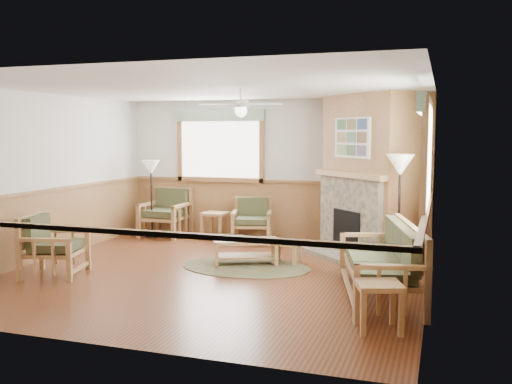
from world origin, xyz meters
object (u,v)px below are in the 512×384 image
(sofa, at_px, (379,261))
(coffee_table, at_px, (246,252))
(armchair_back_right, at_px, (252,220))
(end_table_sofa, at_px, (378,307))
(footstool, at_px, (287,252))
(armchair_back_left, at_px, (165,212))
(floor_lamp_left, at_px, (152,199))
(end_table_chairs, at_px, (216,226))
(armchair_left, at_px, (55,245))
(floor_lamp_right, at_px, (399,214))

(sofa, bearing_deg, coffee_table, -133.13)
(armchair_back_right, relative_size, end_table_sofa, 1.60)
(footstool, bearing_deg, sofa, -42.66)
(sofa, xyz_separation_m, end_table_sofa, (0.13, -1.23, -0.21))
(sofa, relative_size, armchair_back_left, 2.13)
(sofa, xyz_separation_m, floor_lamp_left, (-4.74, 2.85, 0.30))
(sofa, relative_size, end_table_sofa, 3.95)
(sofa, xyz_separation_m, coffee_table, (-2.19, 1.22, -0.27))
(end_table_chairs, distance_m, end_table_sofa, 5.59)
(armchair_back_right, relative_size, floor_lamp_left, 0.53)
(armchair_left, xyz_separation_m, end_table_sofa, (4.71, -0.90, -0.18))
(sofa, xyz_separation_m, footstool, (-1.60, 1.47, -0.29))
(coffee_table, xyz_separation_m, footstool, (0.59, 0.26, -0.02))
(sofa, bearing_deg, end_table_sofa, -8.15)
(end_table_chairs, bearing_deg, floor_lamp_right, -25.30)
(end_table_chairs, relative_size, end_table_sofa, 1.02)
(floor_lamp_right, bearing_deg, armchair_left, -160.32)
(coffee_table, xyz_separation_m, end_table_chairs, (-1.27, 1.84, 0.06))
(armchair_back_right, relative_size, footstool, 1.99)
(end_table_sofa, bearing_deg, armchair_back_right, 123.58)
(sofa, height_order, floor_lamp_left, floor_lamp_left)
(sofa, distance_m, end_table_sofa, 1.25)
(footstool, bearing_deg, armchair_left, -148.98)
(armchair_back_right, distance_m, end_table_chairs, 0.76)
(armchair_back_left, distance_m, end_table_chairs, 1.11)
(floor_lamp_right, bearing_deg, end_table_chairs, 154.70)
(sofa, relative_size, footstool, 4.90)
(floor_lamp_right, bearing_deg, floor_lamp_left, 162.96)
(armchair_back_left, bearing_deg, end_table_chairs, 1.41)
(sofa, bearing_deg, floor_lamp_left, -135.16)
(armchair_back_right, distance_m, coffee_table, 1.93)
(floor_lamp_right, bearing_deg, armchair_back_left, 160.04)
(armchair_back_right, distance_m, end_table_sofa, 5.14)
(armchair_left, relative_size, footstool, 2.13)
(sofa, height_order, footstool, sofa)
(end_table_sofa, bearing_deg, coffee_table, 133.55)
(armchair_left, bearing_deg, armchair_back_left, -14.81)
(end_table_sofa, xyz_separation_m, footstool, (-1.73, 2.70, -0.08))
(end_table_sofa, xyz_separation_m, floor_lamp_left, (-4.87, 4.08, 0.51))
(footstool, bearing_deg, armchair_back_left, 151.73)
(armchair_back_right, xyz_separation_m, armchair_left, (-1.87, -3.38, 0.03))
(end_table_chairs, bearing_deg, sofa, -41.45)
(sofa, height_order, end_table_chairs, sofa)
(coffee_table, bearing_deg, end_table_chairs, 102.41)
(sofa, distance_m, armchair_left, 4.60)
(floor_lamp_left, bearing_deg, armchair_back_left, 46.80)
(footstool, xyz_separation_m, floor_lamp_right, (1.73, -0.11, 0.70))
(footstool, bearing_deg, coffee_table, -156.62)
(sofa, height_order, coffee_table, sofa)
(armchair_back_left, bearing_deg, armchair_left, -89.22)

